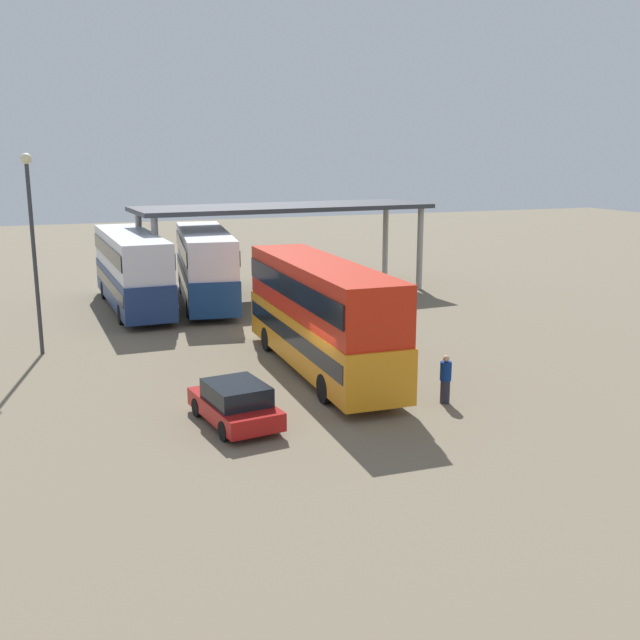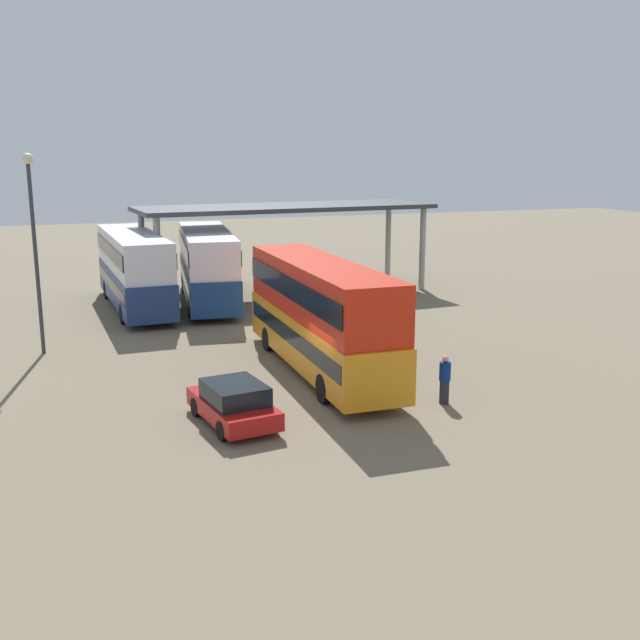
% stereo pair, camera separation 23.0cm
% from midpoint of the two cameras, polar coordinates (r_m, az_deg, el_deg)
% --- Properties ---
extents(ground_plane, '(140.00, 140.00, 0.00)m').
position_cam_midpoint_polar(ground_plane, '(25.19, 1.51, -6.21)').
color(ground_plane, '#726651').
extents(double_decker_main, '(2.70, 11.58, 4.21)m').
position_cam_midpoint_polar(double_decker_main, '(27.98, 0.23, 0.62)').
color(double_decker_main, orange).
rests_on(double_decker_main, ground_plane).
extents(parked_hatchback, '(2.24, 3.96, 1.35)m').
position_cam_midpoint_polar(parked_hatchback, '(23.04, -6.35, -6.36)').
color(parked_hatchback, '#AC1412').
rests_on(parked_hatchback, ground_plane).
extents(double_decker_near_canopy, '(2.83, 11.40, 4.06)m').
position_cam_midpoint_polar(double_decker_near_canopy, '(40.62, -13.93, 3.93)').
color(double_decker_near_canopy, navy).
rests_on(double_decker_near_canopy, ground_plane).
extents(double_decker_mid_row, '(4.02, 11.69, 4.03)m').
position_cam_midpoint_polar(double_decker_mid_row, '(41.43, -8.49, 4.32)').
color(double_decker_mid_row, navy).
rests_on(double_decker_mid_row, ground_plane).
extents(depot_canopy, '(17.52, 6.53, 5.19)m').
position_cam_midpoint_polar(depot_canopy, '(43.76, -2.46, 8.30)').
color(depot_canopy, '#33353A').
rests_on(depot_canopy, ground_plane).
extents(lamppost_tall, '(0.44, 0.44, 8.16)m').
position_cam_midpoint_polar(lamppost_tall, '(32.18, -20.92, 6.42)').
color(lamppost_tall, '#33353A').
rests_on(lamppost_tall, ground_plane).
extents(pedestrian_waiting, '(0.38, 0.38, 1.65)m').
position_cam_midpoint_polar(pedestrian_waiting, '(25.04, 9.81, -4.54)').
color(pedestrian_waiting, '#262633').
rests_on(pedestrian_waiting, ground_plane).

